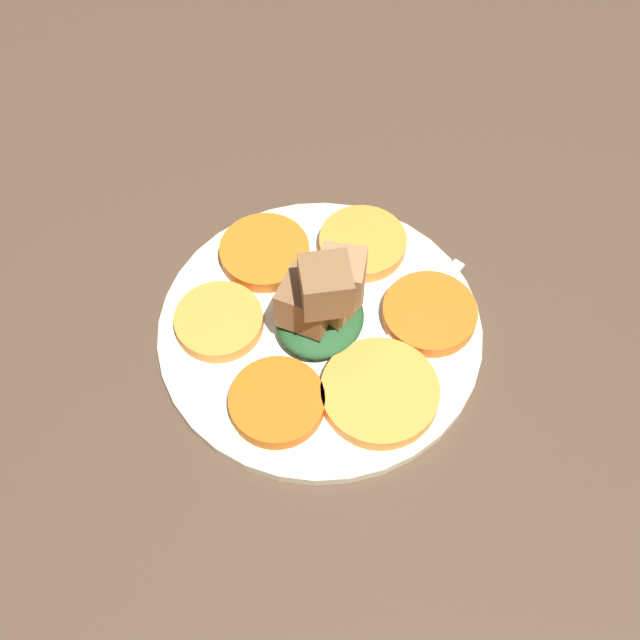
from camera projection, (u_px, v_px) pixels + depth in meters
The scene contains 10 objects.
table_slab at pixel (320, 338), 72.42cm from camera, with size 120.00×120.00×2.00cm, color #4C3828.
plate at pixel (320, 330), 71.14cm from camera, with size 28.67×28.67×1.05cm.
carrot_slice_0 at pixel (275, 401), 65.95cm from camera, with size 7.98×7.98×1.35cm, color orange.
carrot_slice_1 at pixel (380, 392), 66.37cm from camera, with size 9.88×9.88×1.35cm, color orange.
carrot_slice_2 at pixel (429, 313), 70.56cm from camera, with size 8.34×8.34×1.35cm, color orange.
carrot_slice_3 at pixel (364, 244), 74.73cm from camera, with size 8.15×8.15×1.35cm, color orange.
carrot_slice_4 at pixel (265, 252), 74.20cm from camera, with size 8.34×8.34×1.35cm, color orange.
carrot_slice_5 at pixel (219, 321), 70.12cm from camera, with size 7.77×7.77×1.35cm, color orange.
center_pile at pixel (323, 302), 66.95cm from camera, with size 8.38×7.63×10.40cm.
fork at pixel (394, 338), 69.76cm from camera, with size 19.68×6.55×0.40cm.
Camera 1 is at (-34.11, -15.55, 62.99)cm, focal length 45.00 mm.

